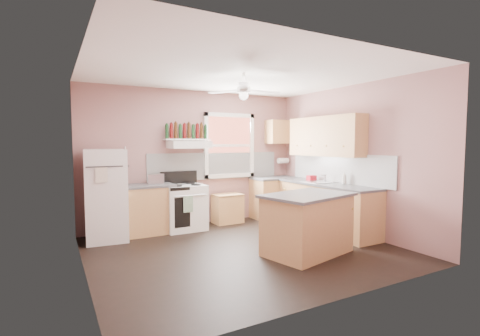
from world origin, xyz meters
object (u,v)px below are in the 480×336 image
stove (184,207)px  island (307,225)px  toaster (156,179)px  refrigerator (106,195)px  cart (227,209)px

stove → island: (1.13, -2.25, 0.00)m
island → toaster: bearing=111.5°
refrigerator → toaster: 0.95m
refrigerator → cart: refrigerator is taller
refrigerator → stove: size_ratio=1.80×
refrigerator → cart: 2.44m
stove → cart: size_ratio=1.47×
refrigerator → toaster: refrigerator is taller
cart → toaster: bearing=-179.8°
toaster → island: bearing=-35.5°
toaster → island: 2.91m
refrigerator → cart: bearing=9.5°
toaster → stove: toaster is taller
cart → island: size_ratio=0.46×
refrigerator → island: size_ratio=1.23×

